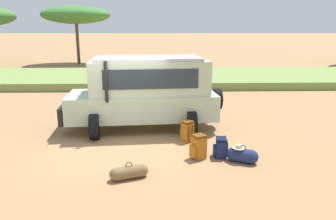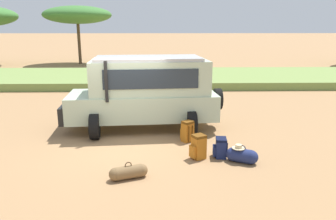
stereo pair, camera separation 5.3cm
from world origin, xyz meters
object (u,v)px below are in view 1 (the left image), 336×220
(safari_vehicle, at_px, (145,91))
(backpack_beside_front_wheel, at_px, (187,131))
(backpack_cluster_center, at_px, (221,148))
(duffel_bag_soft_canvas, at_px, (129,172))
(backpack_near_rear_wheel, at_px, (199,147))
(duffel_bag_low_black_case, at_px, (242,155))
(acacia_tree_left_mid, at_px, (76,15))

(safari_vehicle, bearing_deg, backpack_beside_front_wheel, -46.70)
(backpack_cluster_center, bearing_deg, safari_vehicle, 128.43)
(backpack_cluster_center, relative_size, duffel_bag_soft_canvas, 0.60)
(backpack_beside_front_wheel, relative_size, backpack_cluster_center, 1.21)
(backpack_beside_front_wheel, height_order, backpack_cluster_center, backpack_beside_front_wheel)
(safari_vehicle, xyz_separation_m, backpack_beside_front_wheel, (1.30, -1.38, -0.98))
(safari_vehicle, relative_size, backpack_near_rear_wheel, 8.30)
(duffel_bag_low_black_case, distance_m, acacia_tree_left_mid, 25.29)
(backpack_near_rear_wheel, xyz_separation_m, duffel_bag_low_black_case, (1.09, -0.29, -0.13))
(backpack_beside_front_wheel, height_order, duffel_bag_low_black_case, backpack_beside_front_wheel)
(safari_vehicle, distance_m, duffel_bag_low_black_case, 4.12)
(duffel_bag_low_black_case, bearing_deg, backpack_near_rear_wheel, 165.04)
(safari_vehicle, relative_size, acacia_tree_left_mid, 0.88)
(backpack_beside_front_wheel, height_order, backpack_near_rear_wheel, backpack_near_rear_wheel)
(backpack_near_rear_wheel, bearing_deg, backpack_beside_front_wheel, 97.84)
(backpack_near_rear_wheel, bearing_deg, duffel_bag_low_black_case, -14.96)
(backpack_near_rear_wheel, bearing_deg, safari_vehicle, 118.68)
(duffel_bag_low_black_case, bearing_deg, backpack_cluster_center, 142.49)
(safari_vehicle, bearing_deg, duffel_bag_low_black_case, -49.40)
(acacia_tree_left_mid, bearing_deg, duffel_bag_low_black_case, -67.54)
(backpack_cluster_center, height_order, backpack_near_rear_wheel, backpack_near_rear_wheel)
(duffel_bag_low_black_case, bearing_deg, duffel_bag_soft_canvas, -163.19)
(duffel_bag_low_black_case, height_order, duffel_bag_soft_canvas, duffel_bag_low_black_case)
(backpack_cluster_center, bearing_deg, duffel_bag_soft_canvas, -152.26)
(backpack_cluster_center, relative_size, duffel_bag_low_black_case, 0.68)
(backpack_beside_front_wheel, distance_m, backpack_near_rear_wheel, 1.35)
(safari_vehicle, relative_size, duffel_bag_low_black_case, 6.98)
(safari_vehicle, bearing_deg, acacia_tree_left_mid, 109.12)
(duffel_bag_low_black_case, relative_size, acacia_tree_left_mid, 0.13)
(backpack_cluster_center, height_order, acacia_tree_left_mid, acacia_tree_left_mid)
(backpack_cluster_center, bearing_deg, backpack_beside_front_wheel, 122.18)
(acacia_tree_left_mid, bearing_deg, backpack_near_rear_wheel, -69.67)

